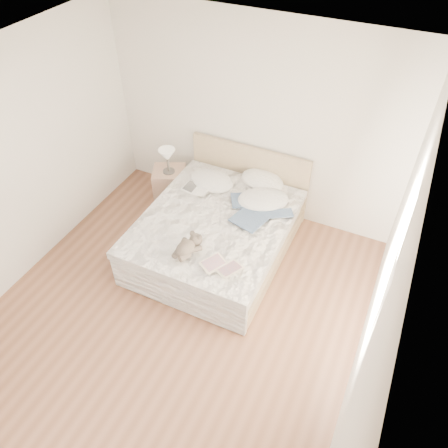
{
  "coord_description": "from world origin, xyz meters",
  "views": [
    {
      "loc": [
        1.79,
        -2.43,
        4.15
      ],
      "look_at": [
        0.15,
        1.05,
        0.62
      ],
      "focal_mm": 35.0,
      "sensor_mm": 36.0,
      "label": 1
    }
  ],
  "objects_px": {
    "nightstand": "(170,186)",
    "table_lamp": "(167,156)",
    "photo_book": "(196,189)",
    "childrens_book": "(222,267)",
    "bed": "(218,232)",
    "teddy_bear": "(186,252)"
  },
  "relations": [
    {
      "from": "bed",
      "to": "photo_book",
      "type": "bearing_deg",
      "value": 146.44
    },
    {
      "from": "bed",
      "to": "photo_book",
      "type": "xyz_separation_m",
      "value": [
        -0.46,
        0.31,
        0.32
      ]
    },
    {
      "from": "bed",
      "to": "table_lamp",
      "type": "height_order",
      "value": "bed"
    },
    {
      "from": "table_lamp",
      "to": "teddy_bear",
      "type": "xyz_separation_m",
      "value": [
        1.02,
        -1.34,
        -0.17
      ]
    },
    {
      "from": "bed",
      "to": "table_lamp",
      "type": "relative_size",
      "value": 5.92
    },
    {
      "from": "nightstand",
      "to": "table_lamp",
      "type": "height_order",
      "value": "table_lamp"
    },
    {
      "from": "nightstand",
      "to": "teddy_bear",
      "type": "bearing_deg",
      "value": -52.88
    },
    {
      "from": "nightstand",
      "to": "childrens_book",
      "type": "relative_size",
      "value": 1.4
    },
    {
      "from": "childrens_book",
      "to": "teddy_bear",
      "type": "bearing_deg",
      "value": -152.61
    },
    {
      "from": "photo_book",
      "to": "childrens_book",
      "type": "height_order",
      "value": "same"
    },
    {
      "from": "table_lamp",
      "to": "bed",
      "type": "bearing_deg",
      "value": -28.61
    },
    {
      "from": "childrens_book",
      "to": "photo_book",
      "type": "bearing_deg",
      "value": 157.1
    },
    {
      "from": "bed",
      "to": "nightstand",
      "type": "relative_size",
      "value": 3.83
    },
    {
      "from": "photo_book",
      "to": "teddy_bear",
      "type": "relative_size",
      "value": 1.04
    },
    {
      "from": "bed",
      "to": "teddy_bear",
      "type": "distance_m",
      "value": 0.85
    },
    {
      "from": "table_lamp",
      "to": "photo_book",
      "type": "relative_size",
      "value": 1.01
    },
    {
      "from": "nightstand",
      "to": "teddy_bear",
      "type": "xyz_separation_m",
      "value": [
        1.04,
        -1.37,
        0.37
      ]
    },
    {
      "from": "photo_book",
      "to": "childrens_book",
      "type": "xyz_separation_m",
      "value": [
        0.88,
        -1.08,
        0.0
      ]
    },
    {
      "from": "table_lamp",
      "to": "photo_book",
      "type": "bearing_deg",
      "value": -24.3
    },
    {
      "from": "childrens_book",
      "to": "nightstand",
      "type": "bearing_deg",
      "value": 165.12
    },
    {
      "from": "photo_book",
      "to": "childrens_book",
      "type": "relative_size",
      "value": 0.9
    },
    {
      "from": "table_lamp",
      "to": "photo_book",
      "type": "distance_m",
      "value": 0.66
    }
  ]
}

